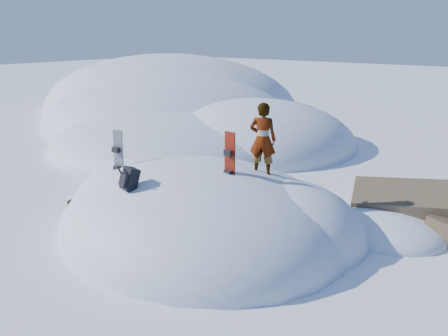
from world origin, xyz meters
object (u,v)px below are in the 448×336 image
Objects in this scene: backpack at (129,179)px; person at (263,139)px; snowboard_dark at (118,161)px; snowboard_red at (229,165)px.

person is at bearing 68.33° from backpack.
snowboard_dark is at bearing 159.95° from backpack.
person reaches higher than snowboard_dark.
backpack is (1.81, -1.17, 0.21)m from snowboard_dark.
backpack is at bearing 35.42° from person.
person reaches higher than snowboard_red.
backpack is 3.00m from person.
snowboard_red is 3.21m from snowboard_dark.
backpack is 0.34× the size of person.
person is (1.66, 2.42, 0.63)m from backpack.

